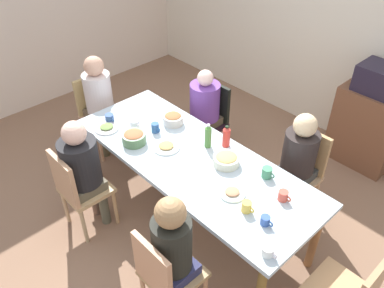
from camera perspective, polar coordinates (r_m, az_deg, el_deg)
The scene contains 32 objects.
ground_plane at distance 4.01m, azimuth -0.00°, elevation -10.35°, with size 7.29×7.29×0.00m, color #87634B.
wall_back at distance 4.91m, azimuth 21.08°, elevation 15.15°, with size 6.32×0.12×2.60m, color silver.
wall_left at distance 5.64m, azimuth -23.18°, elevation 17.38°, with size 0.12×4.80×2.60m, color beige.
dining_table at distance 3.53m, azimuth -0.00°, elevation -2.85°, with size 2.43×0.92×0.76m.
chair_0 at distance 4.46m, azimuth 2.53°, elevation 3.90°, with size 0.40×0.40×0.90m.
person_0 at distance 4.31m, azimuth 1.73°, elevation 5.30°, with size 0.33×0.33×1.12m.
chair_1 at distance 3.70m, azimuth -16.20°, elevation -6.11°, with size 0.40×0.40×0.90m.
person_1 at distance 3.59m, azimuth -15.54°, elevation -3.07°, with size 0.33×0.33×1.18m.
chair_2 at distance 3.89m, azimuth 15.35°, elevation -3.47°, with size 0.40×0.40×0.90m.
person_2 at distance 3.71m, azimuth 15.02°, elevation -1.92°, with size 0.31×0.31×1.15m.
chair_3 at distance 4.70m, azimuth -13.44°, elevation 4.78°, with size 0.40×0.40×0.90m.
person_3 at distance 4.53m, azimuth -13.22°, elevation 6.63°, with size 0.30×0.30×1.20m.
chair_5 at distance 2.99m, azimuth -3.96°, elevation -18.19°, with size 0.40×0.40×0.90m.
person_5 at distance 2.85m, azimuth -2.69°, elevation -14.83°, with size 0.30×0.30×1.20m.
plate_0 at distance 3.92m, azimuth -12.21°, elevation 2.32°, with size 0.23×0.23×0.04m.
plate_1 at distance 3.16m, azimuth 5.81°, elevation -6.99°, with size 0.21×0.21×0.04m.
plate_2 at distance 3.60m, azimuth -3.73°, elevation -0.36°, with size 0.25×0.25×0.04m.
bowl_0 at distance 3.40m, azimuth 4.96°, elevation -2.25°, with size 0.23×0.23×0.10m.
bowl_1 at distance 3.89m, azimuth -2.75°, elevation 3.65°, with size 0.20×0.20×0.11m.
bowl_2 at distance 3.66m, azimuth -8.37°, elevation 0.93°, with size 0.22×0.22×0.12m.
cup_0 at distance 3.02m, azimuth 7.90°, elevation -8.96°, with size 0.11×0.08×0.09m.
cup_1 at distance 3.32m, azimuth 10.78°, elevation -4.09°, with size 0.12×0.08×0.09m.
cup_2 at distance 4.01m, azimuth -11.79°, elevation 3.69°, with size 0.12×0.08×0.08m.
cup_3 at distance 2.96m, azimuth 10.56°, elevation -10.82°, with size 0.11×0.07×0.07m.
cup_4 at distance 3.79m, azimuth -5.31°, elevation 2.36°, with size 0.11×0.07×0.09m.
cup_5 at distance 3.16m, azimuth 13.04°, elevation -7.29°, with size 0.11×0.08×0.08m.
cup_6 at distance 2.79m, azimuth 10.90°, elevation -14.93°, with size 0.12×0.09×0.07m.
cup_7 at distance 3.88m, azimuth -8.24°, elevation 2.88°, with size 0.13×0.09×0.08m.
bottle_0 at distance 3.55m, azimuth 2.33°, elevation 1.13°, with size 0.06×0.06×0.24m.
bottle_1 at distance 3.58m, azimuth 4.98°, elevation 1.06°, with size 0.07×0.07×0.22m.
side_cabinet at distance 4.81m, azimuth 23.91°, elevation 2.22°, with size 0.70×0.44×0.90m, color brown.
microwave at distance 4.53m, azimuth 25.78°, elevation 8.32°, with size 0.48×0.36×0.28m, color #231D2E.
Camera 1 is at (1.97, -1.84, 2.97)m, focal length 36.98 mm.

